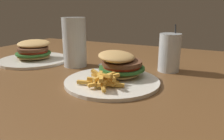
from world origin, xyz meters
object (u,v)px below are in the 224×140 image
juice_glass (169,54)px  spoon (106,66)px  beer_glass (75,43)px  meal_plate_far (34,54)px  meal_plate_near (116,71)px

juice_glass → spoon: 0.23m
juice_glass → beer_glass: bearing=104.0°
meal_plate_far → meal_plate_near: bearing=-101.2°
meal_plate_near → spoon: meal_plate_near is taller
meal_plate_far → beer_glass: bearing=-87.4°
beer_glass → juice_glass: 0.34m
meal_plate_near → juice_glass: size_ratio=1.74×
meal_plate_near → beer_glass: size_ratio=1.54×
beer_glass → meal_plate_far: (-0.01, 0.20, -0.06)m
juice_glass → spoon: size_ratio=1.09×
beer_glass → spoon: (0.03, -0.11, -0.08)m
juice_glass → meal_plate_far: 0.54m
meal_plate_near → meal_plate_far: bearing=78.8°
meal_plate_near → juice_glass: juice_glass is taller
beer_glass → spoon: beer_glass is taller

